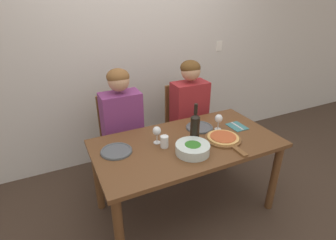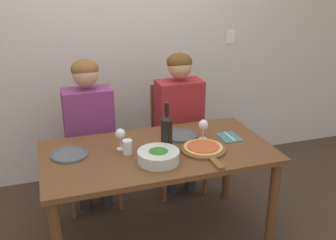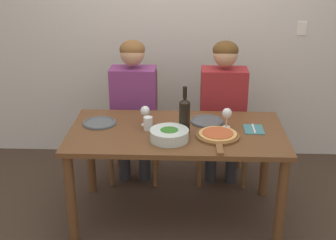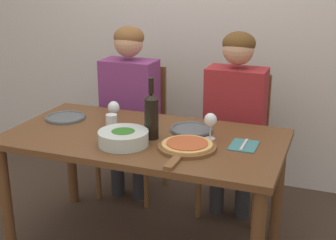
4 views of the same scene
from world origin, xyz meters
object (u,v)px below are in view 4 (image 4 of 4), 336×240
object	(u,v)px
chair_right	(237,137)
person_man	(235,108)
chair_left	(136,125)
wine_glass_right	(210,121)
dinner_plate_left	(65,117)
water_tumbler	(112,123)
wine_bottle	(151,115)
dinner_plate_right	(192,129)
pizza_on_board	(187,147)
fork_on_napkin	(244,145)
broccoli_bowl	(123,138)
person_woman	(129,97)
wine_glass_left	(114,109)

from	to	relation	value
chair_right	person_man	bearing A→B (deg)	-90.00
chair_left	wine_glass_right	distance (m)	1.03
dinner_plate_left	water_tumbler	xyz separation A→B (m)	(0.37, -0.09, 0.04)
dinner_plate_left	wine_bottle	bearing A→B (deg)	-11.27
dinner_plate_left	dinner_plate_right	distance (m)	0.81
pizza_on_board	wine_glass_right	bearing A→B (deg)	68.51
pizza_on_board	fork_on_napkin	xyz separation A→B (m)	(0.27, 0.15, -0.01)
broccoli_bowl	pizza_on_board	bearing A→B (deg)	9.15
chair_right	fork_on_napkin	world-z (taller)	chair_right
dinner_plate_right	pizza_on_board	xyz separation A→B (m)	(0.06, -0.28, 0.01)
chair_right	wine_glass_right	size ratio (longest dim) A/B	6.20
person_man	broccoli_bowl	xyz separation A→B (m)	(-0.43, -0.77, 0.01)
person_man	dinner_plate_left	size ratio (longest dim) A/B	4.99
wine_bottle	dinner_plate_left	distance (m)	0.66
person_woman	person_man	world-z (taller)	same
chair_left	water_tumbler	size ratio (longest dim) A/B	9.56
water_tumbler	wine_glass_left	bearing A→B (deg)	108.06
person_woman	dinner_plate_right	distance (m)	0.75
pizza_on_board	water_tumbler	distance (m)	0.51
wine_bottle	wine_glass_left	size ratio (longest dim) A/B	2.27
chair_right	dinner_plate_right	bearing A→B (deg)	-105.73
chair_left	person_woman	xyz separation A→B (m)	(-0.00, -0.11, 0.24)
wine_glass_left	wine_glass_right	xyz separation A→B (m)	(0.60, -0.02, 0.00)
dinner_plate_right	wine_glass_left	size ratio (longest dim) A/B	1.65
wine_bottle	water_tumbler	world-z (taller)	wine_bottle
wine_glass_left	water_tumbler	distance (m)	0.11
chair_right	wine_bottle	size ratio (longest dim) A/B	2.73
chair_right	pizza_on_board	size ratio (longest dim) A/B	2.10
wine_bottle	wine_glass_right	distance (m)	0.32
chair_right	pizza_on_board	xyz separation A→B (m)	(-0.09, -0.83, 0.23)
chair_right	person_woman	distance (m)	0.81
wine_bottle	pizza_on_board	distance (m)	0.28
person_woman	dinner_plate_right	bearing A→B (deg)	-35.74
wine_bottle	water_tumbler	size ratio (longest dim) A/B	3.50
wine_glass_left	wine_bottle	bearing A→B (deg)	-22.05
broccoli_bowl	chair_right	bearing A→B (deg)	64.20
person_man	wine_glass_left	world-z (taller)	person_man
wine_bottle	wine_glass_right	world-z (taller)	wine_bottle
wine_bottle	dinner_plate_right	world-z (taller)	wine_bottle
chair_left	pizza_on_board	world-z (taller)	chair_left
broccoli_bowl	dinner_plate_right	distance (m)	0.44
chair_left	pizza_on_board	size ratio (longest dim) A/B	2.10
chair_right	person_man	world-z (taller)	person_man
dinner_plate_left	dinner_plate_right	bearing A→B (deg)	4.66
pizza_on_board	wine_glass_right	world-z (taller)	wine_glass_right
water_tumbler	dinner_plate_right	bearing A→B (deg)	20.33
dinner_plate_right	water_tumbler	xyz separation A→B (m)	(-0.43, -0.16, 0.04)
chair_left	dinner_plate_left	distance (m)	0.68
fork_on_napkin	dinner_plate_right	bearing A→B (deg)	158.46
wine_bottle	fork_on_napkin	size ratio (longest dim) A/B	1.90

